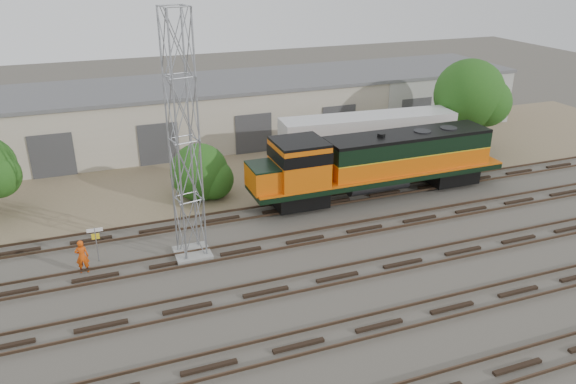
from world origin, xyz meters
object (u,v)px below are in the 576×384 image
object	(u,v)px
signal_tower	(184,144)
semi_trailer	(372,135)
locomotive	(375,162)
worker	(82,256)

from	to	relation	value
signal_tower	semi_trailer	xyz separation A→B (m)	(16.32, 9.05, -3.93)
locomotive	worker	distance (m)	19.98
semi_trailer	locomotive	bearing A→B (deg)	-111.57
worker	semi_trailer	bearing A→B (deg)	-151.39
signal_tower	worker	xyz separation A→B (m)	(-5.87, 0.18, -5.67)
signal_tower	semi_trailer	distance (m)	19.07
locomotive	semi_trailer	world-z (taller)	locomotive
semi_trailer	signal_tower	bearing A→B (deg)	-146.42
locomotive	semi_trailer	size ratio (longest dim) A/B	1.32
signal_tower	worker	world-z (taller)	signal_tower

